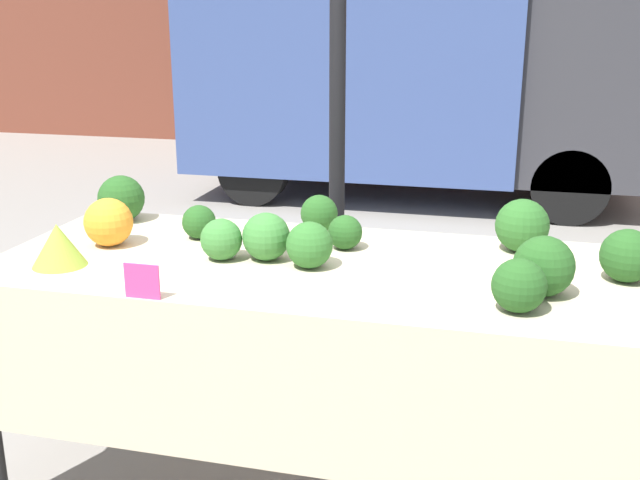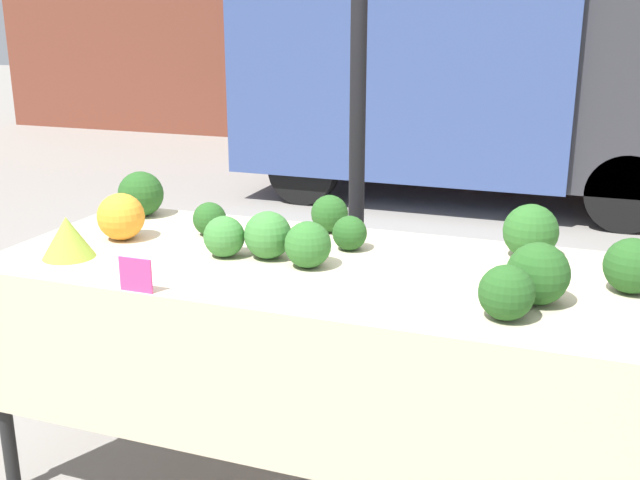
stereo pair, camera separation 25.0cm
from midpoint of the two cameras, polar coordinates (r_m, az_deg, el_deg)
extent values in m
cylinder|color=black|center=(3.28, -0.89, 7.52)|extent=(0.07, 0.07, 2.32)
cube|color=#384C84|center=(7.41, 2.12, 14.19)|extent=(3.02, 2.01, 2.16)
cube|color=#333338|center=(7.28, 18.58, 10.94)|extent=(1.13, 1.85, 1.55)
cylinder|color=black|center=(6.57, 17.47, 3.93)|extent=(0.64, 0.22, 0.64)
cylinder|color=black|center=(8.18, 16.93, 6.35)|extent=(0.64, 0.22, 0.64)
cylinder|color=black|center=(6.98, -6.10, 5.30)|extent=(0.64, 0.22, 0.64)
cylinder|color=black|center=(8.50, -2.31, 7.42)|extent=(0.64, 0.22, 0.64)
cube|color=beige|center=(2.53, -2.83, -2.10)|extent=(2.22, 0.93, 0.03)
cube|color=beige|center=(2.23, -6.22, -12.06)|extent=(2.22, 0.01, 0.49)
cylinder|color=black|center=(3.45, -17.73, -5.49)|extent=(0.05, 0.05, 0.85)
cylinder|color=black|center=(2.99, 19.66, -9.17)|extent=(0.05, 0.05, 0.85)
sphere|color=orange|center=(2.83, -18.28, 1.26)|extent=(0.17, 0.17, 0.17)
cone|color=#93B238|center=(2.66, -21.90, -0.39)|extent=(0.18, 0.18, 0.14)
sphere|color=#23511E|center=(2.87, -2.56, 2.00)|extent=(0.14, 0.14, 0.14)
sphere|color=#285B23|center=(2.68, 12.61, 1.04)|extent=(0.19, 0.19, 0.19)
sphere|color=#387533|center=(2.55, -6.93, 0.22)|extent=(0.16, 0.16, 0.16)
sphere|color=#23511E|center=(2.46, 19.75, -1.18)|extent=(0.17, 0.17, 0.17)
sphere|color=#23511E|center=(2.84, -11.71, 1.32)|extent=(0.13, 0.13, 0.13)
sphere|color=#23511E|center=(2.65, -0.77, 0.55)|extent=(0.12, 0.12, 0.12)
sphere|color=#2D6628|center=(2.46, -3.73, -0.43)|extent=(0.16, 0.16, 0.16)
sphere|color=#23511E|center=(2.27, 13.69, -2.00)|extent=(0.18, 0.18, 0.18)
sphere|color=#387533|center=(2.58, -10.30, 0.00)|extent=(0.14, 0.14, 0.14)
sphere|color=#23511E|center=(3.16, -17.13, 3.01)|extent=(0.19, 0.19, 0.19)
sphere|color=#23511E|center=(2.13, 11.71, -3.48)|extent=(0.15, 0.15, 0.15)
cube|color=#E53D84|center=(2.28, -16.50, -3.09)|extent=(0.11, 0.01, 0.11)
camera|label=1|loc=(0.13, -92.86, -0.85)|focal=42.00mm
camera|label=2|loc=(0.13, 87.14, 0.85)|focal=42.00mm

